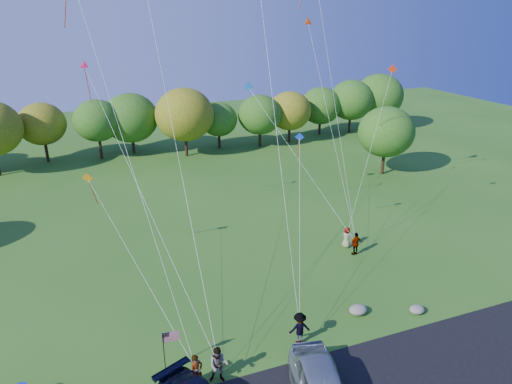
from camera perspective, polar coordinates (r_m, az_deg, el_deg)
ground at (r=25.07m, az=-1.60°, el=-20.43°), size 140.00×140.00×0.00m
treeline at (r=55.33m, az=-16.47°, el=8.37°), size 75.49×28.13×8.62m
flyer_a at (r=23.38m, az=-7.44°, el=-21.37°), size 0.79×0.68×1.84m
flyer_b at (r=23.53m, az=-4.70°, el=-20.73°), size 1.14×1.01×1.94m
flyer_c at (r=25.68m, az=5.46°, el=-16.60°), size 1.28×0.81×1.88m
flyer_d at (r=34.48m, az=12.36°, el=-6.34°), size 1.08×0.52×1.78m
flyer_e at (r=35.41m, az=11.25°, el=-5.58°), size 0.87×0.96×1.64m
flag_assembly at (r=23.92m, az=-10.93°, el=-17.92°), size 0.86×0.55×2.31m
boulder_near at (r=28.64m, az=12.64°, el=-14.17°), size 1.12×0.87×0.56m
boulder_far at (r=29.68m, az=19.47°, el=-13.67°), size 0.93×0.77×0.48m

